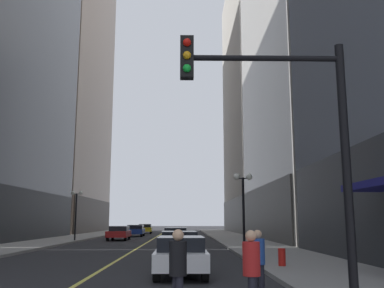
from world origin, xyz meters
TOP-DOWN VIEW (x-y plane):
  - ground_plane at (0.00, 35.00)m, footprint 200.00×200.00m
  - sidewalk_left at (-8.25, 35.00)m, footprint 4.50×78.00m
  - sidewalk_right at (8.25, 35.00)m, footprint 4.50×78.00m
  - lane_centre_stripe at (0.00, 35.00)m, footprint 0.16×70.00m
  - building_left_far at (-18.37, 60.00)m, footprint 15.94×26.00m
  - building_right_far at (18.32, 60.00)m, footprint 15.84×26.00m
  - car_white at (3.04, 9.03)m, footprint 1.77×4.05m
  - car_silver at (2.89, 16.08)m, footprint 2.13×4.36m
  - car_grey at (2.54, 26.74)m, footprint 1.85×4.38m
  - car_red at (-3.02, 35.57)m, footprint 1.92×4.46m
  - car_blue at (-2.56, 45.34)m, footprint 1.97×4.21m
  - car_yellow at (-2.40, 55.95)m, footprint 2.07×4.10m
  - pedestrian_in_red_jacket at (4.45, 2.57)m, footprint 0.36×0.36m
  - pedestrian_in_black_coat at (3.04, 2.53)m, footprint 0.46×0.46m
  - pedestrian_in_blue_hoodie at (4.99, 4.95)m, footprint 0.47×0.47m
  - traffic_light_near_right at (5.35, 2.52)m, footprint 3.43×0.35m
  - street_lamp_left_far at (-6.40, 32.41)m, footprint 1.06×0.36m
  - street_lamp_right_mid at (6.40, 17.72)m, footprint 1.06×0.36m
  - fire_hydrant_right at (6.90, 10.90)m, footprint 0.28×0.28m

SIDE VIEW (x-z plane):
  - ground_plane at x=0.00m, z-range 0.00..0.00m
  - lane_centre_stripe at x=0.00m, z-range 0.00..0.01m
  - sidewalk_left at x=-8.25m, z-range 0.00..0.15m
  - sidewalk_right at x=8.25m, z-range 0.00..0.15m
  - fire_hydrant_right at x=6.90m, z-range 0.00..0.80m
  - car_white at x=3.04m, z-range 0.06..1.38m
  - car_yellow at x=-2.40m, z-range 0.06..1.38m
  - car_grey at x=2.54m, z-range 0.06..1.38m
  - car_blue at x=-2.56m, z-range 0.06..1.38m
  - car_red at x=-3.02m, z-range 0.06..1.38m
  - car_silver at x=2.89m, z-range 0.06..1.38m
  - pedestrian_in_blue_hoodie at x=4.99m, z-range 0.13..1.76m
  - pedestrian_in_red_jacket at x=4.45m, z-range 0.14..1.81m
  - pedestrian_in_black_coat at x=3.04m, z-range 0.14..1.84m
  - street_lamp_left_far at x=-6.40m, z-range 1.04..5.47m
  - street_lamp_right_mid at x=6.40m, z-range 1.04..5.47m
  - traffic_light_near_right at x=5.35m, z-range 0.92..6.57m
  - building_right_far at x=18.32m, z-range -0.07..41.81m
  - building_left_far at x=-18.37m, z-range -0.07..49.90m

